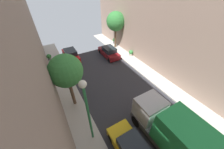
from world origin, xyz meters
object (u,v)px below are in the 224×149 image
object	(u,v)px
street_tree_1	(116,22)
potted_plant_4	(114,41)
parked_car_right_2	(109,52)
potted_plant_2	(53,67)
potted_plant_1	(131,53)
delivery_truck	(178,137)
potted_plant_0	(49,57)
lamp_post	(87,106)
street_tree_2	(66,71)
parked_car_left_3	(71,55)

from	to	relation	value
street_tree_1	potted_plant_4	distance (m)	3.99
parked_car_right_2	potted_plant_2	world-z (taller)	parked_car_right_2
street_tree_1	potted_plant_4	bearing A→B (deg)	65.65
street_tree_1	potted_plant_1	size ratio (longest dim) A/B	6.23
delivery_truck	potted_plant_0	xyz separation A→B (m)	(-5.65, 17.50, -1.16)
potted_plant_2	lamp_post	bearing A→B (deg)	-84.49
street_tree_2	delivery_truck	bearing A→B (deg)	-57.33
potted_plant_0	potted_plant_4	xyz separation A→B (m)	(11.44, 0.08, 0.06)
lamp_post	potted_plant_2	bearing A→B (deg)	95.51
parked_car_left_3	potted_plant_2	xyz separation A→B (m)	(-2.95, -1.80, -0.18)
parked_car_right_2	street_tree_2	distance (m)	10.57
street_tree_1	lamp_post	xyz separation A→B (m)	(-9.81, -12.73, -0.49)
potted_plant_2	lamp_post	size ratio (longest dim) A/B	0.13
street_tree_2	potted_plant_0	bearing A→B (deg)	94.70
potted_plant_1	parked_car_right_2	bearing A→B (deg)	149.04
parked_car_right_2	potted_plant_4	size ratio (longest dim) A/B	4.24
street_tree_2	potted_plant_0	size ratio (longest dim) A/B	5.98
delivery_truck	potted_plant_4	size ratio (longest dim) A/B	6.66
street_tree_1	lamp_post	bearing A→B (deg)	-127.63
parked_car_left_3	potted_plant_1	xyz separation A→B (m)	(8.36, -3.92, -0.07)
potted_plant_2	potted_plant_4	size ratio (longest dim) A/B	0.74
street_tree_2	potted_plant_4	bearing A→B (deg)	43.45
potted_plant_0	potted_plant_4	bearing A→B (deg)	0.42
street_tree_1	street_tree_2	bearing A→B (deg)	-138.83
potted_plant_1	potted_plant_4	xyz separation A→B (m)	(0.14, 5.23, 0.05)
parked_car_left_3	potted_plant_0	world-z (taller)	parked_car_left_3
potted_plant_1	potted_plant_2	bearing A→B (deg)	169.39
potted_plant_0	lamp_post	size ratio (longest dim) A/B	0.15
street_tree_1	lamp_post	size ratio (longest dim) A/B	1.00
parked_car_right_2	potted_plant_2	size ratio (longest dim) A/B	5.70
potted_plant_0	potted_plant_2	bearing A→B (deg)	-90.09
delivery_truck	lamp_post	bearing A→B (deg)	142.13
potted_plant_1	potted_plant_0	bearing A→B (deg)	155.53
parked_car_left_3	potted_plant_2	bearing A→B (deg)	-148.62
delivery_truck	lamp_post	world-z (taller)	lamp_post
parked_car_right_2	delivery_truck	bearing A→B (deg)	-100.82
parked_car_left_3	potted_plant_4	size ratio (longest dim) A/B	4.24
parked_car_left_3	street_tree_2	distance (m)	9.61
potted_plant_2	parked_car_right_2	bearing A→B (deg)	-2.37
street_tree_1	potted_plant_4	world-z (taller)	street_tree_1
lamp_post	street_tree_2	bearing A→B (deg)	93.29
parked_car_left_3	parked_car_right_2	size ratio (longest dim) A/B	1.00
lamp_post	potted_plant_1	bearing A→B (deg)	40.57
parked_car_left_3	delivery_truck	size ratio (longest dim) A/B	0.64
parked_car_right_2	delivery_truck	size ratio (longest dim) A/B	0.64
potted_plant_1	potted_plant_4	size ratio (longest dim) A/B	0.94
potted_plant_0	potted_plant_1	size ratio (longest dim) A/B	0.96
parked_car_right_2	potted_plant_1	xyz separation A→B (m)	(2.96, -1.77, -0.07)
parked_car_right_2	street_tree_1	distance (m)	4.98
delivery_truck	potted_plant_2	world-z (taller)	delivery_truck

